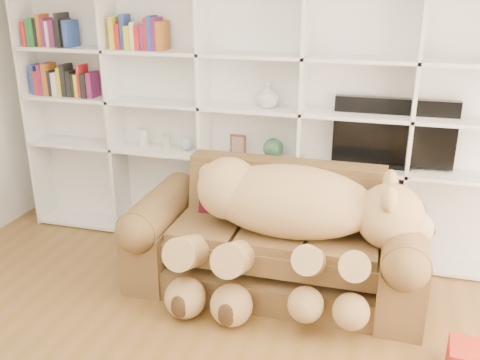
% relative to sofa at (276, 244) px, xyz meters
% --- Properties ---
extents(wall_back, '(5.00, 0.02, 2.70)m').
position_rel_sofa_xyz_m(wall_back, '(-0.37, 0.84, 0.99)').
color(wall_back, silver).
rests_on(wall_back, floor).
extents(bookshelf, '(4.43, 0.35, 2.40)m').
position_rel_sofa_xyz_m(bookshelf, '(-0.61, 0.70, 0.95)').
color(bookshelf, white).
rests_on(bookshelf, floor).
extents(sofa, '(2.27, 0.98, 0.95)m').
position_rel_sofa_xyz_m(sofa, '(0.00, 0.00, 0.00)').
color(sofa, brown).
rests_on(sofa, floor).
extents(teddy_bear, '(1.86, 0.98, 1.08)m').
position_rel_sofa_xyz_m(teddy_bear, '(0.13, -0.19, 0.32)').
color(teddy_bear, tan).
rests_on(teddy_bear, sofa).
extents(throw_pillow, '(0.41, 0.25, 0.42)m').
position_rel_sofa_xyz_m(throw_pillow, '(-0.48, 0.16, 0.32)').
color(throw_pillow, '#580F25').
rests_on(throw_pillow, sofa).
extents(tv, '(0.98, 0.18, 0.58)m').
position_rel_sofa_xyz_m(tv, '(0.82, 0.69, 0.79)').
color(tv, black).
rests_on(tv, bookshelf).
extents(picture_frame, '(0.14, 0.03, 0.18)m').
position_rel_sofa_xyz_m(picture_frame, '(-0.50, 0.64, 0.60)').
color(picture_frame, brown).
rests_on(picture_frame, bookshelf).
extents(green_vase, '(0.18, 0.18, 0.18)m').
position_rel_sofa_xyz_m(green_vase, '(-0.18, 0.64, 0.60)').
color(green_vase, '#2D583C').
rests_on(green_vase, bookshelf).
extents(figurine_tall, '(0.10, 0.10, 0.17)m').
position_rel_sofa_xyz_m(figurine_tall, '(-1.42, 0.64, 0.59)').
color(figurine_tall, beige).
rests_on(figurine_tall, bookshelf).
extents(figurine_short, '(0.09, 0.09, 0.13)m').
position_rel_sofa_xyz_m(figurine_short, '(-1.19, 0.64, 0.57)').
color(figurine_short, beige).
rests_on(figurine_short, bookshelf).
extents(snow_globe, '(0.12, 0.12, 0.12)m').
position_rel_sofa_xyz_m(snow_globe, '(-0.99, 0.64, 0.57)').
color(snow_globe, silver).
rests_on(snow_globe, bookshelf).
extents(shelf_vase, '(0.26, 0.26, 0.22)m').
position_rel_sofa_xyz_m(shelf_vase, '(-0.24, 0.64, 1.06)').
color(shelf_vase, beige).
rests_on(shelf_vase, bookshelf).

